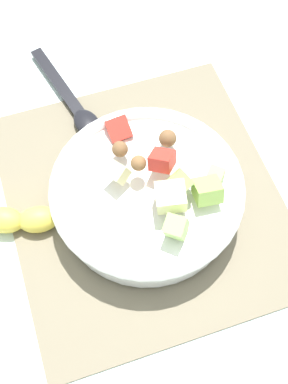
% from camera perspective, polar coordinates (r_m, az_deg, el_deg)
% --- Properties ---
extents(ground_plane, '(2.40, 2.40, 0.00)m').
position_cam_1_polar(ground_plane, '(0.71, -0.03, -0.84)').
color(ground_plane, silver).
extents(placemat, '(0.41, 0.37, 0.01)m').
position_cam_1_polar(placemat, '(0.71, -0.03, -0.73)').
color(placemat, '#756B56').
rests_on(placemat, ground_plane).
extents(salad_bowl, '(0.26, 0.26, 0.10)m').
position_cam_1_polar(salad_bowl, '(0.67, 0.10, -0.23)').
color(salad_bowl, white).
rests_on(salad_bowl, placemat).
extents(serving_spoon, '(0.20, 0.07, 0.01)m').
position_cam_1_polar(serving_spoon, '(0.79, -7.85, 9.64)').
color(serving_spoon, black).
rests_on(serving_spoon, placemat).
extents(banana_whole, '(0.10, 0.14, 0.04)m').
position_cam_1_polar(banana_whole, '(0.70, -15.50, -2.73)').
color(banana_whole, yellow).
rests_on(banana_whole, ground_plane).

